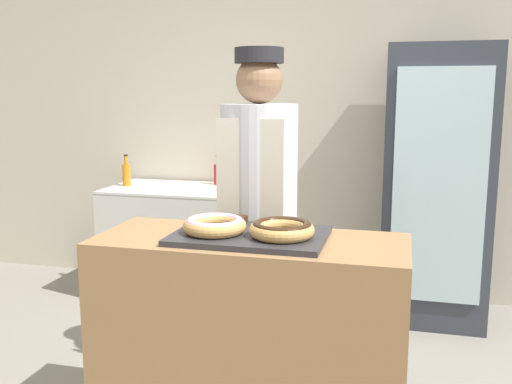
% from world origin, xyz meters
% --- Properties ---
extents(wall_back, '(8.00, 0.06, 2.70)m').
position_xyz_m(wall_back, '(0.00, 2.13, 1.35)').
color(wall_back, beige).
rests_on(wall_back, ground_plane).
extents(display_counter, '(1.30, 0.53, 0.95)m').
position_xyz_m(display_counter, '(0.00, 0.00, 0.47)').
color(display_counter, '#997047').
rests_on(display_counter, ground_plane).
extents(serving_tray, '(0.63, 0.44, 0.02)m').
position_xyz_m(serving_tray, '(0.00, 0.00, 0.96)').
color(serving_tray, '#2D2D33').
rests_on(serving_tray, display_counter).
extents(donut_light_glaze, '(0.26, 0.26, 0.06)m').
position_xyz_m(donut_light_glaze, '(-0.14, -0.03, 1.01)').
color(donut_light_glaze, tan).
rests_on(donut_light_glaze, serving_tray).
extents(donut_chocolate_glaze, '(0.26, 0.26, 0.06)m').
position_xyz_m(donut_chocolate_glaze, '(0.14, -0.03, 1.01)').
color(donut_chocolate_glaze, tan).
rests_on(donut_chocolate_glaze, serving_tray).
extents(brownie_back_left, '(0.08, 0.08, 0.03)m').
position_xyz_m(brownie_back_left, '(-0.11, 0.15, 0.99)').
color(brownie_back_left, '#382111').
rests_on(brownie_back_left, serving_tray).
extents(brownie_back_right, '(0.08, 0.08, 0.03)m').
position_xyz_m(brownie_back_right, '(0.11, 0.15, 0.99)').
color(brownie_back_right, '#382111').
rests_on(brownie_back_right, serving_tray).
extents(baker_person, '(0.39, 0.39, 1.76)m').
position_xyz_m(baker_person, '(-0.10, 0.53, 0.93)').
color(baker_person, '#4C4C51').
rests_on(baker_person, ground_plane).
extents(beverage_fridge, '(0.69, 0.59, 1.85)m').
position_xyz_m(beverage_fridge, '(0.83, 1.73, 0.93)').
color(beverage_fridge, '#333842').
rests_on(beverage_fridge, ground_plane).
extents(chest_freezer, '(1.02, 0.67, 0.84)m').
position_xyz_m(chest_freezer, '(-1.05, 1.74, 0.42)').
color(chest_freezer, silver).
rests_on(chest_freezer, ground_plane).
extents(bottle_red, '(0.07, 0.07, 0.23)m').
position_xyz_m(bottle_red, '(-0.78, 1.95, 0.93)').
color(bottle_red, red).
rests_on(bottle_red, chest_freezer).
extents(bottle_orange, '(0.06, 0.06, 0.24)m').
position_xyz_m(bottle_orange, '(-1.44, 1.72, 0.93)').
color(bottle_orange, orange).
rests_on(bottle_orange, chest_freezer).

